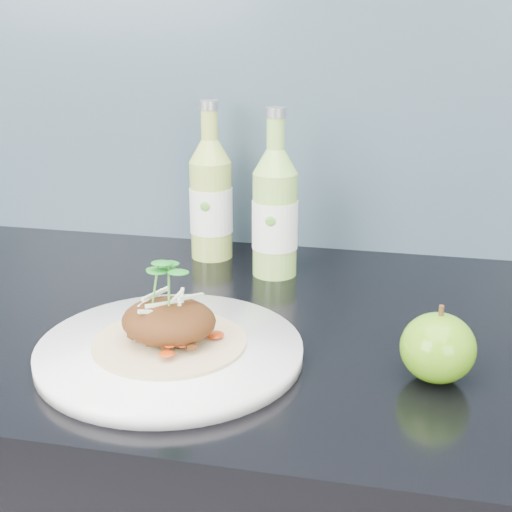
{
  "coord_description": "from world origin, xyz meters",
  "views": [
    {
      "loc": [
        0.15,
        0.93,
        1.25
      ],
      "look_at": [
        -0.0,
        1.63,
        1.0
      ],
      "focal_mm": 50.0,
      "sensor_mm": 36.0,
      "label": 1
    }
  ],
  "objects_px": {
    "cider_bottle_left": "(211,200)",
    "cider_bottle_right": "(275,213)",
    "green_apple": "(438,348)",
    "dinner_plate": "(170,351)"
  },
  "relations": [
    {
      "from": "green_apple",
      "to": "cider_bottle_left",
      "type": "height_order",
      "value": "cider_bottle_left"
    },
    {
      "from": "dinner_plate",
      "to": "cider_bottle_left",
      "type": "relative_size",
      "value": 1.56
    },
    {
      "from": "cider_bottle_left",
      "to": "cider_bottle_right",
      "type": "bearing_deg",
      "value": -46.79
    },
    {
      "from": "green_apple",
      "to": "cider_bottle_right",
      "type": "height_order",
      "value": "cider_bottle_right"
    },
    {
      "from": "dinner_plate",
      "to": "cider_bottle_left",
      "type": "height_order",
      "value": "cider_bottle_left"
    },
    {
      "from": "cider_bottle_right",
      "to": "dinner_plate",
      "type": "bearing_deg",
      "value": -107.1
    },
    {
      "from": "green_apple",
      "to": "cider_bottle_right",
      "type": "bearing_deg",
      "value": 129.22
    },
    {
      "from": "dinner_plate",
      "to": "green_apple",
      "type": "xyz_separation_m",
      "value": [
        0.27,
        0.01,
        0.03
      ]
    },
    {
      "from": "dinner_plate",
      "to": "cider_bottle_right",
      "type": "bearing_deg",
      "value": 77.88
    },
    {
      "from": "green_apple",
      "to": "cider_bottle_right",
      "type": "xyz_separation_m",
      "value": [
        -0.21,
        0.26,
        0.05
      ]
    }
  ]
}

